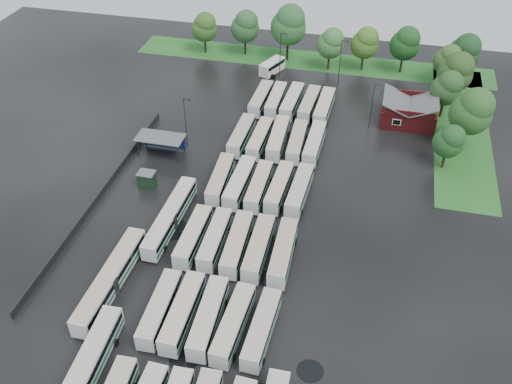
# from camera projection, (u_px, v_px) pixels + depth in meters

# --- Properties ---
(ground) EXTENTS (160.00, 160.00, 0.00)m
(ground) POSITION_uv_depth(u_px,v_px,m) (222.00, 255.00, 79.75)
(ground) COLOR black
(ground) RESTS_ON ground
(brick_building) EXTENTS (10.07, 8.60, 5.39)m
(brick_building) POSITION_uv_depth(u_px,v_px,m) (408.00, 113.00, 106.87)
(brick_building) COLOR maroon
(brick_building) RESTS_ON ground
(wash_shed) EXTENTS (8.20, 4.20, 3.58)m
(wash_shed) POSITION_uv_depth(u_px,v_px,m) (161.00, 139.00, 97.91)
(wash_shed) COLOR #2D2D30
(wash_shed) RESTS_ON ground
(utility_hut) EXTENTS (2.70, 2.20, 2.62)m
(utility_hut) POSITION_uv_depth(u_px,v_px,m) (147.00, 179.00, 91.56)
(utility_hut) COLOR black
(utility_hut) RESTS_ON ground
(grass_strip_north) EXTENTS (80.00, 10.00, 0.01)m
(grass_strip_north) POSITION_uv_depth(u_px,v_px,m) (311.00, 61.00, 128.92)
(grass_strip_north) COLOR #215D1F
(grass_strip_north) RESTS_ON ground
(grass_strip_east) EXTENTS (10.00, 50.00, 0.01)m
(grass_strip_east) POSITION_uv_depth(u_px,v_px,m) (461.00, 128.00, 106.20)
(grass_strip_east) COLOR #215D1F
(grass_strip_east) RESTS_ON ground
(west_fence) EXTENTS (0.10, 50.00, 1.20)m
(west_fence) POSITION_uv_depth(u_px,v_px,m) (101.00, 194.00, 89.59)
(west_fence) COLOR #2D2D30
(west_fence) RESTS_ON ground
(bus_r1c0) EXTENTS (2.73, 11.16, 3.09)m
(bus_r1c0) POSITION_uv_depth(u_px,v_px,m) (160.00, 309.00, 70.05)
(bus_r1c0) COLOR silver
(bus_r1c0) RESTS_ON ground
(bus_r1c1) EXTENTS (2.58, 11.49, 3.19)m
(bus_r1c1) POSITION_uv_depth(u_px,v_px,m) (183.00, 312.00, 69.50)
(bus_r1c1) COLOR silver
(bus_r1c1) RESTS_ON ground
(bus_r1c2) EXTENTS (2.85, 11.51, 3.18)m
(bus_r1c2) POSITION_uv_depth(u_px,v_px,m) (208.00, 317.00, 68.90)
(bus_r1c2) COLOR silver
(bus_r1c2) RESTS_ON ground
(bus_r1c3) EXTENTS (2.87, 11.31, 3.12)m
(bus_r1c3) POSITION_uv_depth(u_px,v_px,m) (233.00, 324.00, 68.15)
(bus_r1c3) COLOR silver
(bus_r1c3) RESTS_ON ground
(bus_r1c4) EXTENTS (2.69, 11.01, 3.04)m
(bus_r1c4) POSITION_uv_depth(u_px,v_px,m) (262.00, 329.00, 67.64)
(bus_r1c4) COLOR silver
(bus_r1c4) RESTS_ON ground
(bus_r2c0) EXTENTS (2.40, 11.14, 3.10)m
(bus_r2c0) POSITION_uv_depth(u_px,v_px,m) (193.00, 236.00, 80.33)
(bus_r2c0) COLOR silver
(bus_r2c0) RESTS_ON ground
(bus_r2c1) EXTENTS (2.58, 11.06, 3.06)m
(bus_r2c1) POSITION_uv_depth(u_px,v_px,m) (215.00, 239.00, 79.91)
(bus_r2c1) COLOR silver
(bus_r2c1) RESTS_ON ground
(bus_r2c2) EXTENTS (2.90, 11.54, 3.19)m
(bus_r2c2) POSITION_uv_depth(u_px,v_px,m) (237.00, 244.00, 79.06)
(bus_r2c2) COLOR silver
(bus_r2c2) RESTS_ON ground
(bus_r2c3) EXTENTS (2.62, 11.49, 3.19)m
(bus_r2c3) POSITION_uv_depth(u_px,v_px,m) (259.00, 248.00, 78.43)
(bus_r2c3) COLOR silver
(bus_r2c3) RESTS_ON ground
(bus_r2c4) EXTENTS (2.79, 11.59, 3.21)m
(bus_r2c4) POSITION_uv_depth(u_px,v_px,m) (283.00, 252.00, 77.75)
(bus_r2c4) COLOR silver
(bus_r2c4) RESTS_ON ground
(bus_r3c0) EXTENTS (2.93, 11.28, 3.11)m
(bus_r3c0) POSITION_uv_depth(u_px,v_px,m) (220.00, 179.00, 90.95)
(bus_r3c0) COLOR silver
(bus_r3c0) RESTS_ON ground
(bus_r3c1) EXTENTS (2.69, 11.56, 3.20)m
(bus_r3c1) POSITION_uv_depth(u_px,v_px,m) (240.00, 183.00, 90.12)
(bus_r3c1) COLOR silver
(bus_r3c1) RESTS_ON ground
(bus_r3c2) EXTENTS (2.42, 11.01, 3.06)m
(bus_r3c2) POSITION_uv_depth(u_px,v_px,m) (259.00, 186.00, 89.48)
(bus_r3c2) COLOR silver
(bus_r3c2) RESTS_ON ground
(bus_r3c3) EXTENTS (2.76, 11.15, 3.08)m
(bus_r3c3) POSITION_uv_depth(u_px,v_px,m) (279.00, 187.00, 89.29)
(bus_r3c3) COLOR silver
(bus_r3c3) RESTS_ON ground
(bus_r3c4) EXTENTS (2.80, 11.35, 3.14)m
(bus_r3c4) POSITION_uv_depth(u_px,v_px,m) (299.00, 190.00, 88.61)
(bus_r3c4) COLOR silver
(bus_r3c4) RESTS_ON ground
(bus_r4c0) EXTENTS (2.54, 11.25, 3.12)m
(bus_r4c0) POSITION_uv_depth(u_px,v_px,m) (241.00, 135.00, 101.09)
(bus_r4c0) COLOR silver
(bus_r4c0) RESTS_ON ground
(bus_r4c1) EXTENTS (2.55, 10.96, 3.04)m
(bus_r4c1) POSITION_uv_depth(u_px,v_px,m) (260.00, 138.00, 100.42)
(bus_r4c1) COLOR silver
(bus_r4c1) RESTS_ON ground
(bus_r4c2) EXTENTS (2.93, 11.67, 3.22)m
(bus_r4c2) POSITION_uv_depth(u_px,v_px,m) (278.00, 138.00, 100.25)
(bus_r4c2) COLOR silver
(bus_r4c2) RESTS_ON ground
(bus_r4c3) EXTENTS (2.75, 11.19, 3.09)m
(bus_r4c3) POSITION_uv_depth(u_px,v_px,m) (297.00, 142.00, 99.52)
(bus_r4c3) COLOR silver
(bus_r4c3) RESTS_ON ground
(bus_r4c4) EXTENTS (2.61, 11.44, 3.17)m
(bus_r4c4) POSITION_uv_depth(u_px,v_px,m) (314.00, 143.00, 99.02)
(bus_r4c4) COLOR silver
(bus_r4c4) RESTS_ON ground
(bus_r5c0) EXTENTS (2.63, 11.16, 3.09)m
(bus_r5c0) POSITION_uv_depth(u_px,v_px,m) (261.00, 98.00, 111.69)
(bus_r5c0) COLOR silver
(bus_r5c0) RESTS_ON ground
(bus_r5c1) EXTENTS (2.37, 10.97, 3.05)m
(bus_r5c1) POSITION_uv_depth(u_px,v_px,m) (276.00, 100.00, 111.29)
(bus_r5c1) COLOR silver
(bus_r5c1) RESTS_ON ground
(bus_r5c2) EXTENTS (2.90, 11.61, 3.21)m
(bus_r5c2) POSITION_uv_depth(u_px,v_px,m) (292.00, 101.00, 110.63)
(bus_r5c2) COLOR silver
(bus_r5c2) RESTS_ON ground
(bus_r5c3) EXTENTS (2.85, 11.20, 3.09)m
(bus_r5c3) POSITION_uv_depth(u_px,v_px,m) (309.00, 104.00, 109.99)
(bus_r5c3) COLOR silver
(bus_r5c3) RESTS_ON ground
(bus_r5c4) EXTENTS (2.80, 11.57, 3.20)m
(bus_r5c4) POSITION_uv_depth(u_px,v_px,m) (324.00, 107.00, 108.98)
(bus_r5c4) COLOR silver
(bus_r5c4) RESTS_ON ground
(artic_bus_west_a) EXTENTS (3.24, 17.35, 3.20)m
(artic_bus_west_a) POSITION_uv_depth(u_px,v_px,m) (84.00, 374.00, 62.66)
(artic_bus_west_a) COLOR silver
(artic_bus_west_a) RESTS_ON ground
(artic_bus_west_b) EXTENTS (2.63, 16.66, 3.08)m
(artic_bus_west_b) POSITION_uv_depth(u_px,v_px,m) (170.00, 217.00, 83.66)
(artic_bus_west_b) COLOR silver
(artic_bus_west_b) RESTS_ON ground
(artic_bus_west_c) EXTENTS (2.70, 17.40, 3.22)m
(artic_bus_west_c) POSITION_uv_depth(u_px,v_px,m) (111.00, 279.00, 73.75)
(artic_bus_west_c) COLOR silver
(artic_bus_west_c) RESTS_ON ground
(minibus) EXTENTS (4.73, 6.98, 2.86)m
(minibus) POSITION_uv_depth(u_px,v_px,m) (272.00, 66.00, 123.09)
(minibus) COLOR white
(minibus) RESTS_ON ground
(tree_north_0) EXTENTS (5.86, 5.86, 9.71)m
(tree_north_0) POSITION_uv_depth(u_px,v_px,m) (205.00, 27.00, 128.41)
(tree_north_0) COLOR black
(tree_north_0) RESTS_ON ground
(tree_north_1) EXTENTS (6.39, 6.39, 10.58)m
(tree_north_1) POSITION_uv_depth(u_px,v_px,m) (245.00, 26.00, 127.31)
(tree_north_1) COLOR black
(tree_north_1) RESTS_ON ground
(tree_north_2) EXTENTS (7.84, 7.84, 12.99)m
(tree_north_2) POSITION_uv_depth(u_px,v_px,m) (289.00, 25.00, 123.99)
(tree_north_2) COLOR black
(tree_north_2) RESTS_ON ground
(tree_north_3) EXTENTS (5.82, 5.82, 9.65)m
(tree_north_3) POSITION_uv_depth(u_px,v_px,m) (331.00, 43.00, 121.56)
(tree_north_3) COLOR #33271C
(tree_north_3) RESTS_ON ground
(tree_north_4) EXTENTS (6.00, 6.00, 9.93)m
(tree_north_4) POSITION_uv_depth(u_px,v_px,m) (365.00, 43.00, 121.26)
(tree_north_4) COLOR black
(tree_north_4) RESTS_ON ground
(tree_north_5) EXTENTS (6.35, 6.35, 10.53)m
(tree_north_5) POSITION_uv_depth(u_px,v_px,m) (406.00, 43.00, 120.12)
(tree_north_5) COLOR black
(tree_north_5) RESTS_ON ground
(tree_north_6) EXTENTS (6.63, 6.63, 10.99)m
(tree_north_6) POSITION_uv_depth(u_px,v_px,m) (465.00, 52.00, 116.11)
(tree_north_6) COLOR black
(tree_north_6) RESTS_ON ground
(tree_east_0) EXTENTS (5.09, 5.07, 8.40)m
(tree_east_0) POSITION_uv_depth(u_px,v_px,m) (450.00, 141.00, 92.94)
(tree_east_0) COLOR #3A2215
(tree_east_0) RESTS_ON ground
(tree_east_1) EXTENTS (7.27, 7.27, 12.04)m
(tree_east_1) POSITION_uv_depth(u_px,v_px,m) (473.00, 111.00, 95.92)
(tree_east_1) COLOR black
(tree_east_1) RESTS_ON ground
(tree_east_2) EXTENTS (5.83, 5.83, 9.66)m
(tree_east_2) POSITION_uv_depth(u_px,v_px,m) (448.00, 88.00, 105.68)
(tree_east_2) COLOR #322010
(tree_east_2) RESTS_ON ground
(tree_east_3) EXTENTS (6.80, 6.80, 11.27)m
(tree_east_3) POSITION_uv_depth(u_px,v_px,m) (456.00, 71.00, 108.63)
(tree_east_3) COLOR black
(tree_east_3) RESTS_ON ground
(tree_east_4) EXTENTS (5.59, 5.59, 9.26)m
(tree_east_4) POSITION_uv_depth(u_px,v_px,m) (448.00, 59.00, 115.74)
(tree_east_4) COLOR #332517
(tree_east_4) RESTS_ON ground
(lamp_post_ne) EXTENTS (1.39, 0.27, 9.00)m
(lamp_post_ne) POSITION_uv_depth(u_px,v_px,m) (373.00, 103.00, 103.24)
(lamp_post_ne) COLOR #2D2D30
(lamp_post_ne) RESTS_ON ground
(lamp_post_nw) EXTENTS (1.48, 0.29, 9.59)m
(lamp_post_nw) POSITION_uv_depth(u_px,v_px,m) (186.00, 119.00, 98.11)
(lamp_post_nw) COLOR #2D2D30
(lamp_post_nw) RESTS_ON ground
(lamp_post_back_w) EXTENTS (1.53, 0.30, 9.91)m
(lamp_post_back_w) POSITION_uv_depth(u_px,v_px,m) (281.00, 52.00, 119.16)
(lamp_post_back_w) COLOR #2D2D30
(lamp_post_back_w) RESTS_ON ground
(lamp_post_back_e) EXTENTS (1.53, 0.30, 9.90)m
(lamp_post_back_e) POSITION_uv_depth(u_px,v_px,m) (341.00, 59.00, 116.25)
(lamp_post_back_e) COLOR #2D2D30
(lamp_post_back_e) RESTS_ON ground
(puddle_0) EXTENTS (3.61, 3.61, 0.01)m
(puddle_0) POSITION_uv_depth(u_px,v_px,m) (184.00, 359.00, 66.30)
(puddle_0) COLOR black
(puddle_0) RESTS_ON ground
(puddle_2) EXTENTS (5.16, 5.16, 0.01)m
(puddle_2) POSITION_uv_depth(u_px,v_px,m) (170.00, 229.00, 84.06)
(puddle_2) COLOR black
(puddle_2) RESTS_ON ground
(puddle_3) EXTENTS (2.89, 2.89, 0.01)m
(puddle_3) POSITION_uv_depth(u_px,v_px,m) (265.00, 278.00, 76.33)
(puddle_3) COLOR black
(puddle_3) RESTS_ON ground
(puddle_4) EXTENTS (3.20, 3.20, 0.01)m
(puddle_4) POSITION_uv_depth(u_px,v_px,m) (310.00, 371.00, 65.01)
(puddle_4) COLOR black
(puddle_4) RESTS_ON ground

